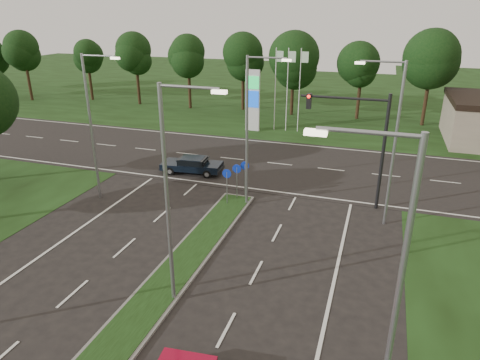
% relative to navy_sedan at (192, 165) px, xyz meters
% --- Properties ---
extents(verge_far, '(160.00, 50.00, 0.02)m').
position_rel_navy_sedan_xyz_m(verge_far, '(4.70, 35.00, -0.65)').
color(verge_far, black).
rests_on(verge_far, ground).
extents(cross_road, '(160.00, 12.00, 0.02)m').
position_rel_navy_sedan_xyz_m(cross_road, '(4.70, 4.00, -0.65)').
color(cross_road, black).
rests_on(cross_road, ground).
extents(median_kerb, '(2.00, 26.00, 0.12)m').
position_rel_navy_sedan_xyz_m(median_kerb, '(4.70, -16.00, -0.59)').
color(median_kerb, slate).
rests_on(median_kerb, ground).
extents(streetlight_median_near, '(2.53, 0.22, 9.00)m').
position_rel_navy_sedan_xyz_m(streetlight_median_near, '(5.70, -14.00, 4.43)').
color(streetlight_median_near, gray).
rests_on(streetlight_median_near, ground).
extents(streetlight_median_far, '(2.53, 0.22, 9.00)m').
position_rel_navy_sedan_xyz_m(streetlight_median_far, '(5.70, -4.00, 4.43)').
color(streetlight_median_far, gray).
rests_on(streetlight_median_far, ground).
extents(streetlight_left_far, '(2.53, 0.22, 9.00)m').
position_rel_navy_sedan_xyz_m(streetlight_left_far, '(-3.60, -6.00, 4.43)').
color(streetlight_left_far, gray).
rests_on(streetlight_left_far, ground).
extents(streetlight_right_far, '(2.53, 0.22, 9.00)m').
position_rel_navy_sedan_xyz_m(streetlight_right_far, '(13.50, -4.00, 4.43)').
color(streetlight_right_far, gray).
rests_on(streetlight_right_far, ground).
extents(streetlight_right_near, '(2.53, 0.22, 9.00)m').
position_rel_navy_sedan_xyz_m(streetlight_right_near, '(13.50, -18.00, 4.43)').
color(streetlight_right_near, gray).
rests_on(streetlight_right_near, ground).
extents(traffic_signal, '(5.10, 0.42, 7.00)m').
position_rel_navy_sedan_xyz_m(traffic_signal, '(11.89, -2.01, 4.00)').
color(traffic_signal, black).
rests_on(traffic_signal, ground).
extents(median_signs, '(1.16, 1.76, 2.38)m').
position_rel_navy_sedan_xyz_m(median_signs, '(4.70, -3.60, 1.06)').
color(median_signs, gray).
rests_on(median_signs, ground).
extents(gas_pylon, '(5.80, 1.26, 8.00)m').
position_rel_navy_sedan_xyz_m(gas_pylon, '(0.91, 13.05, 2.54)').
color(gas_pylon, silver).
rests_on(gas_pylon, ground).
extents(treeline_far, '(6.00, 6.00, 9.90)m').
position_rel_navy_sedan_xyz_m(treeline_far, '(4.80, 19.93, 6.18)').
color(treeline_far, black).
rests_on(treeline_far, ground).
extents(navy_sedan, '(4.57, 2.23, 1.21)m').
position_rel_navy_sedan_xyz_m(navy_sedan, '(0.00, 0.00, 0.00)').
color(navy_sedan, black).
rests_on(navy_sedan, ground).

